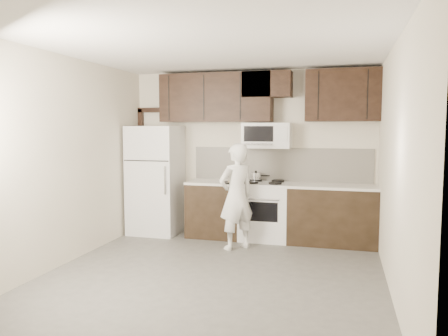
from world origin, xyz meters
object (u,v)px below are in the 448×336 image
at_px(microwave, 267,136).
at_px(stove, 265,211).
at_px(refrigerator, 156,180).
at_px(person, 236,196).

bearing_deg(microwave, stove, -89.90).
relative_size(stove, microwave, 1.24).
distance_m(stove, refrigerator, 1.90).
height_order(stove, microwave, microwave).
relative_size(refrigerator, person, 1.16).
bearing_deg(microwave, person, -111.84).
height_order(stove, refrigerator, refrigerator).
height_order(stove, person, person).
bearing_deg(person, microwave, -158.14).
distance_m(refrigerator, person, 1.66).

